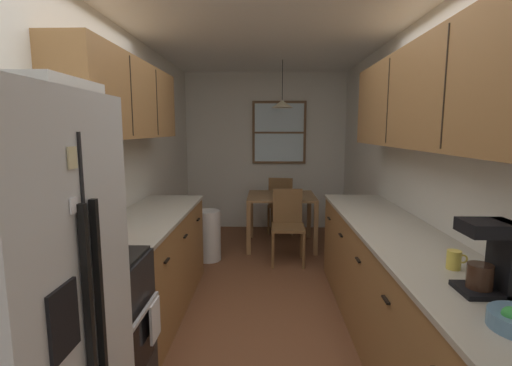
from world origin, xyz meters
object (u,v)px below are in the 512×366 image
(stove_range, at_px, (85,338))
(dining_table, at_px, (281,203))
(storage_canister, at_px, (117,225))
(dining_chair_far, at_px, (281,202))
(dining_chair_near, at_px, (288,222))
(coffee_maker, at_px, (493,256))
(table_serving_bowl, at_px, (286,193))
(mug_by_coffeemaker, at_px, (454,260))
(microwave_over_range, at_px, (47,113))
(trash_bin, at_px, (209,235))

(stove_range, height_order, dining_table, stove_range)
(storage_canister, bearing_deg, dining_chair_far, 68.95)
(dining_chair_near, relative_size, coffee_maker, 2.70)
(dining_chair_far, height_order, table_serving_bowl, dining_chair_far)
(dining_chair_near, height_order, mug_by_coffeemaker, mug_by_coffeemaker)
(dining_chair_near, relative_size, mug_by_coffeemaker, 8.21)
(microwave_over_range, bearing_deg, table_serving_bowl, 66.16)
(microwave_over_range, xyz_separation_m, coffee_maker, (2.15, -0.28, -0.64))
(trash_bin, relative_size, mug_by_coffeemaker, 5.79)
(dining_chair_near, bearing_deg, trash_bin, 179.07)
(storage_canister, xyz_separation_m, mug_by_coffeemaker, (2.02, -0.53, -0.04))
(microwave_over_range, xyz_separation_m, mug_by_coffeemaker, (2.13, 0.00, -0.77))
(dining_chair_far, relative_size, mug_by_coffeemaker, 8.21)
(dining_table, xyz_separation_m, coffee_maker, (0.81, -3.45, 0.46))
(microwave_over_range, distance_m, coffee_maker, 2.26)
(microwave_over_range, xyz_separation_m, dining_chair_far, (1.36, 3.79, -1.22))
(dining_chair_far, bearing_deg, coffee_maker, -79.07)
(dining_chair_near, distance_m, table_serving_bowl, 0.68)
(dining_chair_far, relative_size, storage_canister, 5.24)
(dining_chair_near, distance_m, storage_canister, 2.43)
(trash_bin, xyz_separation_m, mug_by_coffeemaker, (1.72, -2.55, 0.63))
(mug_by_coffeemaker, bearing_deg, stove_range, -179.86)
(dining_chair_near, bearing_deg, coffee_maker, -75.06)
(microwave_over_range, bearing_deg, stove_range, -0.03)
(dining_table, distance_m, trash_bin, 1.15)
(dining_chair_near, xyz_separation_m, storage_canister, (-1.29, -2.00, 0.49))
(dining_table, distance_m, storage_canister, 2.93)
(coffee_maker, xyz_separation_m, mug_by_coffeemaker, (-0.02, 0.29, -0.12))
(coffee_maker, distance_m, table_serving_bowl, 3.54)
(microwave_over_range, height_order, coffee_maker, microwave_over_range)
(stove_range, height_order, dining_chair_far, stove_range)
(dining_table, height_order, trash_bin, dining_table)
(microwave_over_range, bearing_deg, mug_by_coffeemaker, 0.13)
(microwave_over_range, height_order, dining_chair_far, microwave_over_range)
(dining_table, distance_m, dining_chair_far, 0.64)
(coffee_maker, height_order, table_serving_bowl, coffee_maker)
(coffee_maker, bearing_deg, table_serving_bowl, 102.24)
(microwave_over_range, bearing_deg, coffee_maker, -7.56)
(stove_range, xyz_separation_m, coffee_maker, (2.03, -0.28, 0.60))
(dining_table, bearing_deg, storage_canister, -115.07)
(dining_chair_far, bearing_deg, mug_by_coffeemaker, -78.52)
(dining_chair_near, distance_m, trash_bin, 1.00)
(stove_range, relative_size, coffee_maker, 3.31)
(stove_range, bearing_deg, dining_table, 68.84)
(microwave_over_range, distance_m, dining_chair_far, 4.21)
(dining_chair_far, distance_m, mug_by_coffeemaker, 3.89)
(microwave_over_range, distance_m, trash_bin, 2.94)
(microwave_over_range, bearing_deg, storage_canister, 78.58)
(table_serving_bowl, bearing_deg, dining_chair_near, -90.38)
(dining_chair_near, bearing_deg, mug_by_coffeemaker, -73.83)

